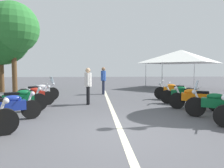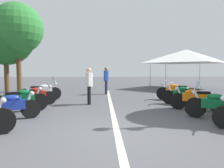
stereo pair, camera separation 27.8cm
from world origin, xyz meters
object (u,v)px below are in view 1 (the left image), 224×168
at_px(motorcycle_right_row_1, 220,104).
at_px(event_tent, 181,57).
at_px(motorcycle_left_row_4, 39,92).
at_px(motorcycle_right_row_4, 174,91).
at_px(motorcycle_right_row_3, 184,94).
at_px(roadside_tree_1, 13,28).
at_px(motorcycle_left_row_3, 32,96).
at_px(bystander_2, 88,83).
at_px(motorcycle_left_row_2, 19,100).
at_px(bystander_1, 103,78).
at_px(roadside_tree_0, 0,36).
at_px(motorcycle_left_row_1, 7,107).
at_px(motorcycle_right_row_2, 195,98).

height_order(motorcycle_right_row_1, event_tent, event_tent).
xyz_separation_m(motorcycle_left_row_4, motorcycle_right_row_1, (-4.25, -6.72, 0.00)).
bearing_deg(motorcycle_right_row_4, motorcycle_right_row_3, 112.22).
xyz_separation_m(motorcycle_left_row_4, event_tent, (6.06, -9.82, 2.18)).
bearing_deg(event_tent, motorcycle_right_row_3, 158.10).
height_order(motorcycle_right_row_1, roadside_tree_1, roadside_tree_1).
bearing_deg(motorcycle_left_row_3, motorcycle_left_row_4, 61.44).
xyz_separation_m(motorcycle_right_row_4, bystander_2, (-1.02, 4.39, 0.50)).
height_order(motorcycle_left_row_2, motorcycle_left_row_4, motorcycle_left_row_4).
distance_m(motorcycle_left_row_2, motorcycle_left_row_3, 1.27).
relative_size(bystander_1, roadside_tree_1, 0.29).
height_order(roadside_tree_0, event_tent, roadside_tree_0).
distance_m(motorcycle_left_row_1, motorcycle_right_row_2, 6.66).
xyz_separation_m(motorcycle_left_row_4, motorcycle_right_row_3, (-1.50, -6.78, -0.02)).
distance_m(motorcycle_left_row_1, event_tent, 14.16).
bearing_deg(motorcycle_right_row_4, bystander_2, 38.16).
xyz_separation_m(motorcycle_left_row_4, motorcycle_right_row_4, (-0.13, -6.85, -0.01)).
height_order(motorcycle_left_row_2, motorcycle_right_row_3, motorcycle_left_row_2).
bearing_deg(motorcycle_left_row_3, roadside_tree_0, 90.99).
height_order(motorcycle_left_row_2, motorcycle_right_row_4, motorcycle_left_row_2).
bearing_deg(motorcycle_right_row_3, motorcycle_left_row_3, 26.78).
xyz_separation_m(motorcycle_left_row_2, motorcycle_right_row_1, (-1.52, -6.69, 0.01)).
relative_size(motorcycle_left_row_3, bystander_2, 1.08).
distance_m(motorcycle_right_row_1, roadside_tree_1, 13.04).
relative_size(motorcycle_left_row_3, motorcycle_right_row_2, 0.95).
bearing_deg(roadside_tree_1, motorcycle_right_row_3, -119.86).
distance_m(motorcycle_left_row_4, roadside_tree_0, 6.62).
bearing_deg(motorcycle_left_row_2, motorcycle_left_row_3, 60.87).
relative_size(motorcycle_right_row_2, event_tent, 0.36).
bearing_deg(event_tent, motorcycle_right_row_4, 154.37).
height_order(motorcycle_right_row_2, motorcycle_right_row_4, motorcycle_right_row_4).
xyz_separation_m(motorcycle_left_row_1, motorcycle_right_row_4, (3.92, -6.70, 0.02)).
xyz_separation_m(motorcycle_right_row_3, event_tent, (7.56, -3.04, 2.19)).
height_order(bystander_2, event_tent, event_tent).
distance_m(motorcycle_left_row_2, motorcycle_right_row_2, 6.65).
bearing_deg(bystander_2, event_tent, 46.86).
bearing_deg(motorcycle_right_row_2, roadside_tree_1, -8.84).
height_order(motorcycle_left_row_3, bystander_1, bystander_1).
relative_size(motorcycle_right_row_2, bystander_2, 1.14).
bearing_deg(event_tent, roadside_tree_1, 99.69).
bearing_deg(bystander_2, bystander_1, 80.10).
height_order(motorcycle_left_row_1, event_tent, event_tent).
distance_m(motorcycle_left_row_2, bystander_2, 2.95).
xyz_separation_m(motorcycle_left_row_2, roadside_tree_1, (6.65, 2.70, 3.86)).
height_order(motorcycle_right_row_2, event_tent, event_tent).
bearing_deg(motorcycle_left_row_2, bystander_2, 6.59).
distance_m(motorcycle_left_row_3, roadside_tree_1, 7.19).
distance_m(motorcycle_right_row_2, event_tent, 9.57).
bearing_deg(motorcycle_left_row_3, motorcycle_left_row_1, -120.83).
height_order(motorcycle_left_row_4, bystander_1, bystander_1).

